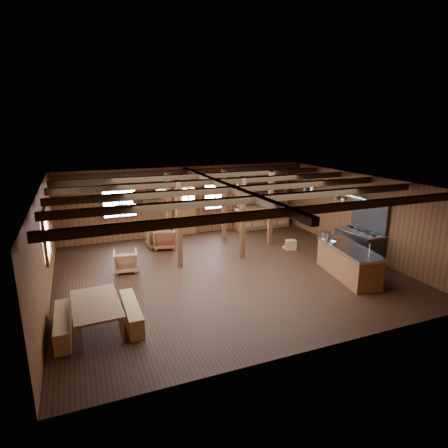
% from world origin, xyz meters
% --- Properties ---
extents(room, '(10.04, 9.04, 2.84)m').
position_xyz_m(room, '(0.00, 0.00, 1.40)').
color(room, black).
rests_on(room, ground).
extents(ceiling_joists, '(9.80, 8.82, 0.18)m').
position_xyz_m(ceiling_joists, '(0.00, 0.18, 2.68)').
color(ceiling_joists, black).
rests_on(ceiling_joists, ceiling).
extents(timber_posts, '(3.95, 2.35, 2.80)m').
position_xyz_m(timber_posts, '(0.52, 2.08, 1.40)').
color(timber_posts, '#492815').
rests_on(timber_posts, floor).
extents(back_door, '(1.02, 0.08, 2.15)m').
position_xyz_m(back_door, '(0.00, 4.45, 0.88)').
color(back_door, brown).
rests_on(back_door, floor).
extents(window_back_left, '(1.32, 0.06, 1.32)m').
position_xyz_m(window_back_left, '(-2.60, 4.46, 1.60)').
color(window_back_left, white).
rests_on(window_back_left, wall_back).
extents(window_back_right, '(1.02, 0.06, 1.32)m').
position_xyz_m(window_back_right, '(1.30, 4.46, 1.60)').
color(window_back_right, white).
rests_on(window_back_right, wall_back).
extents(window_left, '(0.14, 1.24, 1.32)m').
position_xyz_m(window_left, '(-4.96, 0.50, 1.60)').
color(window_left, white).
rests_on(window_left, wall_back).
extents(notice_boards, '(1.08, 0.03, 0.90)m').
position_xyz_m(notice_boards, '(-1.50, 4.46, 1.64)').
color(notice_boards, silver).
rests_on(notice_boards, wall_back).
extents(back_counter, '(2.55, 0.60, 2.45)m').
position_xyz_m(back_counter, '(3.40, 4.20, 0.60)').
color(back_counter, brown).
rests_on(back_counter, floor).
extents(pendant_lamps, '(1.86, 2.36, 0.66)m').
position_xyz_m(pendant_lamps, '(-2.25, 1.00, 2.25)').
color(pendant_lamps, '#2F2F32').
rests_on(pendant_lamps, ceiling).
extents(pot_rack, '(0.36, 3.00, 0.43)m').
position_xyz_m(pot_rack, '(3.43, 0.39, 2.28)').
color(pot_rack, '#2F2F32').
rests_on(pot_rack, ceiling).
extents(kitchen_island, '(1.28, 2.61, 1.20)m').
position_xyz_m(kitchen_island, '(3.26, -1.67, 0.48)').
color(kitchen_island, brown).
rests_on(kitchen_island, floor).
extents(step_stool, '(0.46, 0.38, 0.36)m').
position_xyz_m(step_stool, '(3.00, 1.11, 0.18)').
color(step_stool, olive).
rests_on(step_stool, floor).
extents(commercial_range, '(0.87, 1.70, 2.10)m').
position_xyz_m(commercial_range, '(4.65, -0.61, 0.67)').
color(commercial_range, '#2F2F32').
rests_on(commercial_range, floor).
extents(dining_table, '(1.08, 1.84, 0.63)m').
position_xyz_m(dining_table, '(-3.90, -2.00, 0.32)').
color(dining_table, brown).
rests_on(dining_table, floor).
extents(bench_wall, '(0.32, 1.69, 0.47)m').
position_xyz_m(bench_wall, '(-4.65, -2.00, 0.23)').
color(bench_wall, olive).
rests_on(bench_wall, floor).
extents(bench_aisle, '(0.32, 1.71, 0.47)m').
position_xyz_m(bench_aisle, '(-3.18, -2.00, 0.23)').
color(bench_aisle, olive).
rests_on(bench_aisle, floor).
extents(armchair_a, '(0.86, 0.88, 0.77)m').
position_xyz_m(armchair_a, '(-1.44, 3.27, 0.39)').
color(armchair_a, brown).
rests_on(armchair_a, floor).
extents(armchair_b, '(0.95, 0.97, 0.75)m').
position_xyz_m(armchair_b, '(-1.24, 2.99, 0.37)').
color(armchair_b, brown).
rests_on(armchair_b, floor).
extents(armchair_c, '(0.79, 0.81, 0.66)m').
position_xyz_m(armchair_c, '(-2.88, 1.23, 0.33)').
color(armchair_c, '#966644').
rests_on(armchair_c, floor).
extents(counter_pot, '(0.33, 0.33, 0.20)m').
position_xyz_m(counter_pot, '(3.15, -0.67, 1.04)').
color(counter_pot, silver).
rests_on(counter_pot, kitchen_island).
extents(bowl, '(0.33, 0.33, 0.06)m').
position_xyz_m(bowl, '(2.99, -1.19, 0.97)').
color(bowl, silver).
rests_on(bowl, kitchen_island).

